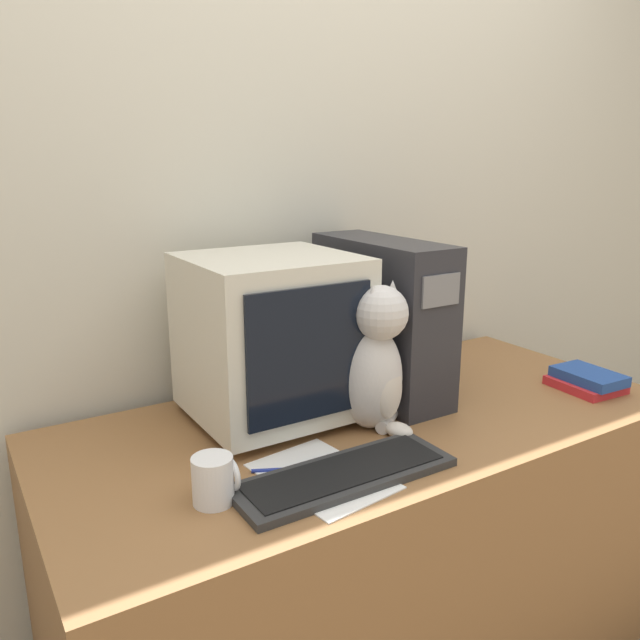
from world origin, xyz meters
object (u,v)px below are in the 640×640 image
(keyboard, at_px, (344,475))
(pen, at_px, (286,469))
(computer_tower, at_px, (381,318))
(book_stack, at_px, (587,380))
(crt_monitor, at_px, (272,337))
(cat, at_px, (375,364))
(mug, at_px, (214,480))

(keyboard, relative_size, pen, 3.54)
(computer_tower, distance_m, book_stack, 0.64)
(keyboard, bearing_deg, crt_monitor, 86.34)
(keyboard, xyz_separation_m, pen, (-0.09, 0.10, -0.01))
(computer_tower, xyz_separation_m, cat, (-0.17, -0.19, -0.05))
(computer_tower, xyz_separation_m, book_stack, (0.53, -0.31, -0.20))
(crt_monitor, xyz_separation_m, keyboard, (-0.02, -0.37, -0.21))
(book_stack, bearing_deg, computer_tower, 149.88)
(computer_tower, xyz_separation_m, mug, (-0.64, -0.31, -0.17))
(book_stack, bearing_deg, crt_monitor, 160.99)
(keyboard, xyz_separation_m, mug, (-0.27, 0.06, 0.04))
(computer_tower, relative_size, cat, 1.27)
(crt_monitor, xyz_separation_m, book_stack, (0.88, -0.30, -0.19))
(book_stack, distance_m, mug, 1.17)
(mug, bearing_deg, computer_tower, 25.78)
(cat, bearing_deg, computer_tower, 34.02)
(keyboard, distance_m, book_stack, 0.91)
(cat, xyz_separation_m, book_stack, (0.70, -0.11, -0.14))
(crt_monitor, distance_m, computer_tower, 0.35)
(pen, height_order, mug, mug)
(computer_tower, relative_size, mug, 4.91)
(book_stack, distance_m, pen, 1.00)
(crt_monitor, relative_size, keyboard, 0.87)
(keyboard, bearing_deg, book_stack, 3.98)
(crt_monitor, height_order, mug, crt_monitor)
(crt_monitor, bearing_deg, book_stack, -19.01)
(cat, bearing_deg, pen, 179.96)
(cat, height_order, pen, cat)
(computer_tower, distance_m, cat, 0.26)
(pen, bearing_deg, book_stack, -1.85)
(keyboard, bearing_deg, cat, 40.24)
(computer_tower, height_order, keyboard, computer_tower)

